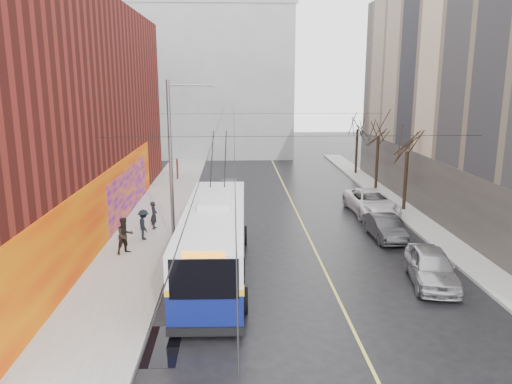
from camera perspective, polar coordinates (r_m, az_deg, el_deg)
ground at (r=19.65m, az=6.19°, el=-14.58°), size 140.00×140.00×0.00m
sidewalk_left at (r=31.01m, az=-12.09°, el=-4.28°), size 4.00×60.00×0.15m
sidewalk_right at (r=32.78m, az=18.73°, el=-3.75°), size 2.00×60.00×0.15m
lane_line at (r=32.80m, az=5.12°, el=-3.23°), size 0.12×50.00×0.01m
building_left at (r=33.96m, az=-25.64°, el=8.11°), size 12.11×36.00×14.00m
building_far at (r=62.32m, az=-5.62°, el=12.68°), size 20.50×12.10×18.00m
streetlight_pole at (r=27.76m, az=-9.41°, el=3.97°), size 2.65×0.60×9.00m
catenary_wires at (r=32.14m, az=-2.06°, el=7.81°), size 18.00×60.00×0.22m
tree_near at (r=35.52m, az=16.99°, el=5.68°), size 3.20×3.20×6.40m
tree_mid at (r=42.12m, az=13.86°, el=7.26°), size 3.20×3.20×6.68m
tree_far at (r=48.86m, az=11.56°, el=7.95°), size 3.20×3.20×6.57m
puddle at (r=18.39m, az=-12.05°, el=-16.84°), size 2.07×2.80×0.01m
pigeons_flying at (r=27.50m, az=-2.00°, el=8.01°), size 3.15×0.82×1.60m
trolleybus at (r=23.55m, az=-4.74°, el=-5.36°), size 3.25×12.99×6.12m
parked_car_a at (r=23.93m, az=19.40°, el=-8.06°), size 2.61×4.92×1.59m
parked_car_b at (r=29.71m, az=14.51°, el=-3.93°), size 1.58×4.19×1.37m
parked_car_c at (r=34.95m, az=13.03°, el=-1.15°), size 2.99×5.96×1.62m
following_car at (r=38.63m, az=-3.09°, el=0.39°), size 2.06×4.53×1.51m
pedestrian_a at (r=30.76m, az=-11.59°, el=-2.61°), size 0.42×0.62×1.69m
pedestrian_b at (r=26.76m, az=-14.75°, el=-4.84°), size 1.18×1.16×1.92m
pedestrian_c at (r=28.85m, az=-12.71°, el=-3.65°), size 0.98×1.27×1.73m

